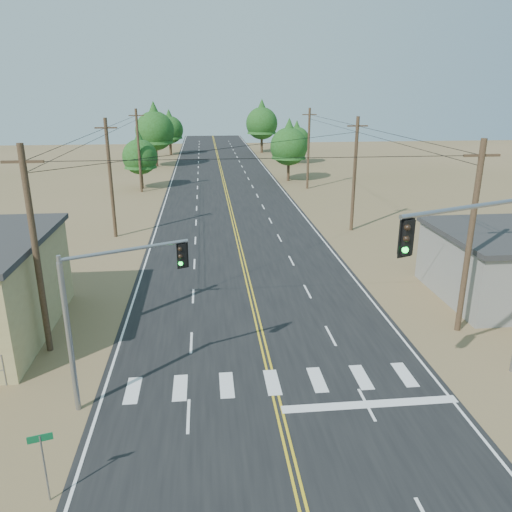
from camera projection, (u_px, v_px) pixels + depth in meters
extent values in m
cube|color=black|center=(238.00, 239.00, 42.54)|extent=(15.00, 200.00, 0.02)
cylinder|color=gray|center=(4.00, 370.00, 21.38)|extent=(0.06, 0.06, 1.50)
cylinder|color=#4C3826|center=(36.00, 254.00, 22.95)|extent=(0.30, 0.30, 10.00)
cube|color=#4C3826|center=(22.00, 162.00, 21.62)|extent=(1.80, 0.12, 0.12)
cylinder|color=#4C3826|center=(111.00, 179.00, 41.81)|extent=(0.30, 0.30, 10.00)
cube|color=#4C3826|center=(106.00, 128.00, 40.48)|extent=(1.80, 0.12, 0.12)
cylinder|color=#4C3826|center=(139.00, 151.00, 60.67)|extent=(0.30, 0.30, 10.00)
cube|color=#4C3826|center=(136.00, 115.00, 59.33)|extent=(1.80, 0.12, 0.12)
cylinder|color=#4C3826|center=(470.00, 240.00, 25.01)|extent=(0.30, 0.30, 10.00)
cube|color=#4C3826|center=(482.00, 155.00, 23.68)|extent=(1.80, 0.12, 0.12)
cylinder|color=#4C3826|center=(354.00, 175.00, 43.87)|extent=(0.30, 0.30, 10.00)
cube|color=#4C3826|center=(358.00, 126.00, 42.54)|extent=(1.80, 0.12, 0.12)
cylinder|color=#4C3826|center=(308.00, 149.00, 62.73)|extent=(0.30, 0.30, 10.00)
cube|color=#4C3826|center=(310.00, 115.00, 61.39)|extent=(1.80, 0.12, 0.12)
cylinder|color=gray|center=(69.00, 340.00, 19.02)|extent=(0.21, 0.21, 6.24)
cylinder|color=gray|center=(59.00, 262.00, 18.03)|extent=(0.16, 0.16, 0.53)
cylinder|color=gray|center=(127.00, 250.00, 19.16)|extent=(4.62, 2.12, 0.14)
cube|color=black|center=(182.00, 255.00, 20.38)|extent=(0.39, 0.37, 0.98)
sphere|color=black|center=(180.00, 249.00, 20.14)|extent=(0.18, 0.18, 0.18)
sphere|color=black|center=(180.00, 256.00, 20.24)|extent=(0.18, 0.18, 0.18)
sphere|color=#0CE533|center=(181.00, 263.00, 20.34)|extent=(0.18, 0.18, 0.18)
cylinder|color=gray|center=(479.00, 206.00, 18.45)|extent=(7.19, 2.96, 0.18)
cube|color=black|center=(406.00, 237.00, 17.17)|extent=(0.50, 0.46, 1.25)
sphere|color=black|center=(407.00, 227.00, 16.86)|extent=(0.23, 0.23, 0.23)
sphere|color=black|center=(406.00, 239.00, 16.98)|extent=(0.23, 0.23, 0.23)
sphere|color=#0CE533|center=(405.00, 250.00, 17.11)|extent=(0.23, 0.23, 0.23)
cylinder|color=gray|center=(45.00, 469.00, 15.20)|extent=(0.06, 0.06, 2.42)
cube|color=#0C5A2F|center=(40.00, 438.00, 14.85)|extent=(0.71, 0.21, 0.24)
cylinder|color=#3F2D1E|center=(142.00, 178.00, 63.91)|extent=(0.41, 0.41, 2.65)
cone|color=#1C4112|center=(139.00, 149.00, 62.74)|extent=(4.12, 4.12, 4.71)
sphere|color=#1C4112|center=(140.00, 157.00, 63.04)|extent=(4.41, 4.41, 4.41)
cylinder|color=#3F2D1E|center=(156.00, 155.00, 82.04)|extent=(0.48, 0.48, 3.75)
cone|color=#1C4112|center=(154.00, 122.00, 80.38)|extent=(5.83, 5.83, 6.67)
sphere|color=#1C4112|center=(155.00, 131.00, 80.81)|extent=(6.25, 6.25, 6.25)
cylinder|color=#3F2D1E|center=(171.00, 147.00, 96.65)|extent=(0.50, 0.50, 3.11)
cone|color=#1C4112|center=(169.00, 124.00, 95.27)|extent=(4.83, 4.83, 5.52)
sphere|color=#1C4112|center=(170.00, 130.00, 95.63)|extent=(5.18, 5.18, 5.18)
cylinder|color=#3F2D1E|center=(288.00, 170.00, 69.29)|extent=(0.39, 0.39, 3.08)
cone|color=#1C4112|center=(289.00, 138.00, 67.93)|extent=(4.79, 4.79, 5.47)
sphere|color=#1C4112|center=(289.00, 147.00, 68.28)|extent=(5.13, 5.13, 5.13)
cylinder|color=#3F2D1E|center=(296.00, 156.00, 85.41)|extent=(0.42, 0.42, 2.61)
cone|color=#1C4112|center=(297.00, 134.00, 84.26)|extent=(4.06, 4.06, 4.64)
sphere|color=#1C4112|center=(297.00, 140.00, 84.56)|extent=(4.35, 4.35, 4.35)
cylinder|color=#3F2D1E|center=(262.00, 143.00, 99.77)|extent=(0.49, 0.49, 3.75)
cone|color=#1C4112|center=(262.00, 116.00, 98.12)|extent=(5.83, 5.83, 6.66)
sphere|color=#1C4112|center=(262.00, 123.00, 98.55)|extent=(6.24, 6.24, 6.24)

